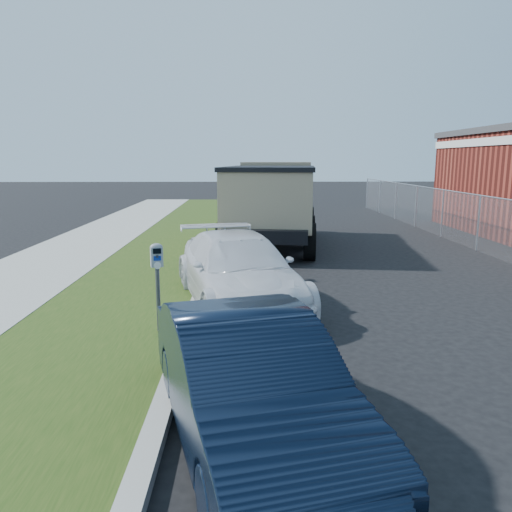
{
  "coord_description": "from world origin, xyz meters",
  "views": [
    {
      "loc": [
        -1.63,
        -8.97,
        2.93
      ],
      "look_at": [
        -1.4,
        1.0,
        1.0
      ],
      "focal_mm": 35.0,
      "sensor_mm": 36.0,
      "label": 1
    }
  ],
  "objects_px": {
    "parking_meter": "(157,268)",
    "navy_sedan": "(250,384)",
    "white_wagon": "(239,270)",
    "dump_truck": "(273,198)"
  },
  "relations": [
    {
      "from": "parking_meter",
      "to": "white_wagon",
      "type": "bearing_deg",
      "value": 40.23
    },
    {
      "from": "white_wagon",
      "to": "navy_sedan",
      "type": "xyz_separation_m",
      "value": [
        0.17,
        -5.24,
        -0.03
      ]
    },
    {
      "from": "navy_sedan",
      "to": "white_wagon",
      "type": "bearing_deg",
      "value": 76.5
    },
    {
      "from": "navy_sedan",
      "to": "dump_truck",
      "type": "relative_size",
      "value": 0.55
    },
    {
      "from": "parking_meter",
      "to": "white_wagon",
      "type": "xyz_separation_m",
      "value": [
        1.29,
        2.05,
        -0.49
      ]
    },
    {
      "from": "parking_meter",
      "to": "dump_truck",
      "type": "distance_m",
      "value": 9.91
    },
    {
      "from": "dump_truck",
      "to": "navy_sedan",
      "type": "bearing_deg",
      "value": -87.25
    },
    {
      "from": "parking_meter",
      "to": "white_wagon",
      "type": "height_order",
      "value": "parking_meter"
    },
    {
      "from": "white_wagon",
      "to": "dump_truck",
      "type": "bearing_deg",
      "value": 66.99
    },
    {
      "from": "parking_meter",
      "to": "navy_sedan",
      "type": "distance_m",
      "value": 3.55
    }
  ]
}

